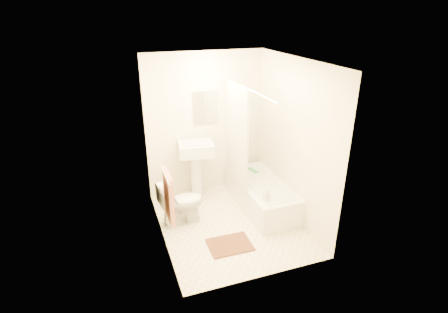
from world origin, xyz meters
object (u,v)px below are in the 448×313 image
object	(u,v)px
sink	(196,168)
bath_mat	(230,245)
soap_bottle	(267,195)
bathtub	(262,194)
toilet	(181,203)

from	to	relation	value
sink	bath_mat	bearing A→B (deg)	-79.65
soap_bottle	sink	bearing A→B (deg)	121.73
bathtub	soap_bottle	world-z (taller)	soap_bottle
bathtub	sink	bearing A→B (deg)	144.36
sink	bath_mat	size ratio (longest dim) A/B	1.86
toilet	bath_mat	size ratio (longest dim) A/B	1.15
sink	soap_bottle	world-z (taller)	sink
sink	bath_mat	distance (m)	1.55
bathtub	bath_mat	world-z (taller)	bathtub
sink	bathtub	xyz separation A→B (m)	(0.91, -0.65, -0.33)
sink	bath_mat	world-z (taller)	sink
bath_mat	soap_bottle	world-z (taller)	soap_bottle
bath_mat	soap_bottle	xyz separation A→B (m)	(0.67, 0.27, 0.51)
toilet	bath_mat	world-z (taller)	toilet
bathtub	bath_mat	xyz separation A→B (m)	(-0.85, -0.80, -0.21)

